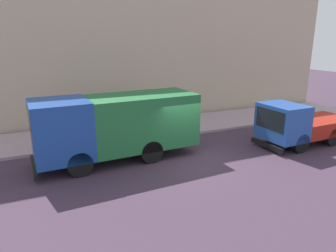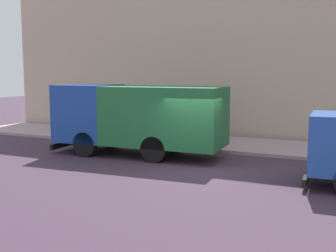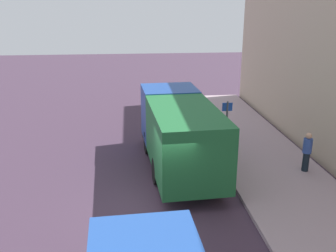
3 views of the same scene
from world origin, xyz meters
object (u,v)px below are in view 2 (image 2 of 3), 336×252
Objects in this scene: pedestrian_walking at (203,120)px; street_sign_post at (145,112)px; traffic_cone_orange at (107,131)px; large_utility_truck at (138,116)px.

street_sign_post is at bearing 86.00° from pedestrian_walking.
pedestrian_walking is 4.98m from traffic_cone_orange.
pedestrian_walking is (4.98, -1.04, -0.67)m from large_utility_truck.
large_utility_truck is 5.13m from pedestrian_walking.
traffic_cone_orange is 0.26× the size of street_sign_post.
street_sign_post reaches higher than traffic_cone_orange.
large_utility_truck is 2.96× the size of street_sign_post.
street_sign_post reaches higher than pedestrian_walking.
street_sign_post is at bearing 17.53° from large_utility_truck.
street_sign_post is (-2.81, 1.87, 0.62)m from pedestrian_walking.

